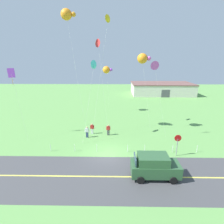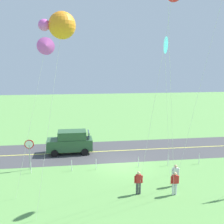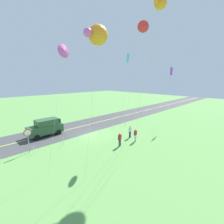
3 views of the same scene
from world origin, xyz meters
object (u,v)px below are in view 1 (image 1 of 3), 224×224
(person_adult_near, at_px, (108,129))
(kite_cyan_top, at_px, (11,74))
(car_suv_foreground, at_px, (154,166))
(person_adult_companion, at_px, (92,128))
(kite_yellow_high, at_px, (67,14))
(kite_purple_back, at_px, (107,70))
(kite_green_far, at_px, (143,58))
(person_child_watcher, at_px, (87,132))
(kite_orange_near, at_px, (155,66))
(kite_blue_mid, at_px, (108,19))
(kite_pink_drift, at_px, (94,65))
(warehouse_distant, at_px, (161,89))
(stop_sign, at_px, (178,141))
(kite_red_low, at_px, (98,44))

(person_adult_near, distance_m, kite_cyan_top, 14.75)
(car_suv_foreground, bearing_deg, person_adult_companion, 125.08)
(car_suv_foreground, height_order, kite_yellow_high, kite_yellow_high)
(person_adult_near, relative_size, kite_cyan_top, 0.17)
(kite_cyan_top, height_order, kite_purple_back, kite_cyan_top)
(kite_green_far, xyz_separation_m, kite_cyan_top, (-17.28, -2.35, -1.97))
(person_child_watcher, xyz_separation_m, kite_orange_near, (8.72, -0.07, 8.87))
(kite_blue_mid, bearing_deg, kite_purple_back, 94.44)
(kite_orange_near, distance_m, kite_cyan_top, 18.38)
(car_suv_foreground, relative_size, kite_blue_mid, 0.27)
(person_adult_companion, distance_m, kite_cyan_top, 12.81)
(kite_purple_back, bearing_deg, kite_green_far, -60.21)
(person_child_watcher, relative_size, kite_green_far, 0.14)
(car_suv_foreground, bearing_deg, kite_pink_drift, 125.29)
(kite_purple_back, xyz_separation_m, warehouse_distant, (16.04, 20.09, -6.78))
(kite_purple_back, bearing_deg, car_suv_foreground, -75.89)
(stop_sign, height_order, person_child_watcher, stop_sign)
(kite_cyan_top, bearing_deg, car_suv_foreground, -28.06)
(stop_sign, distance_m, person_child_watcher, 11.83)
(car_suv_foreground, xyz_separation_m, kite_blue_mid, (-4.66, 12.97, 14.65))
(kite_purple_back, bearing_deg, kite_red_low, -93.66)
(stop_sign, bearing_deg, kite_cyan_top, 165.55)
(person_adult_near, xyz_separation_m, kite_red_low, (-1.36, 1.66, 11.63))
(kite_pink_drift, xyz_separation_m, warehouse_distant, (17.04, 32.22, -8.08))
(kite_pink_drift, relative_size, kite_cyan_top, 1.11)
(kite_pink_drift, xyz_separation_m, kite_orange_near, (7.52, -0.34, -0.10))
(kite_cyan_top, bearing_deg, person_adult_companion, 4.28)
(car_suv_foreground, relative_size, kite_cyan_top, 0.47)
(kite_blue_mid, relative_size, warehouse_distant, 0.90)
(kite_yellow_high, height_order, kite_cyan_top, kite_yellow_high)
(person_child_watcher, bearing_deg, kite_yellow_high, 132.67)
(kite_green_far, bearing_deg, person_adult_companion, -167.40)
(kite_red_low, bearing_deg, warehouse_distant, 60.94)
(stop_sign, bearing_deg, kite_purple_back, 116.62)
(kite_red_low, bearing_deg, kite_cyan_top, -169.92)
(kite_cyan_top, relative_size, warehouse_distant, 0.51)
(kite_red_low, relative_size, kite_purple_back, 1.42)
(kite_orange_near, bearing_deg, stop_sign, -66.08)
(kite_pink_drift, bearing_deg, stop_sign, -27.63)
(stop_sign, bearing_deg, warehouse_distant, 78.71)
(stop_sign, relative_size, person_child_watcher, 1.60)
(kite_blue_mid, relative_size, kite_pink_drift, 1.58)
(car_suv_foreground, height_order, kite_cyan_top, kite_cyan_top)
(car_suv_foreground, distance_m, kite_orange_near, 12.16)
(person_adult_companion, distance_m, kite_red_low, 11.73)
(kite_green_far, height_order, warehouse_distant, kite_green_far)
(person_child_watcher, distance_m, kite_yellow_high, 15.34)
(person_adult_companion, height_order, kite_purple_back, kite_purple_back)
(person_child_watcher, bearing_deg, warehouse_distant, 55.08)
(person_child_watcher, distance_m, kite_cyan_top, 12.37)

